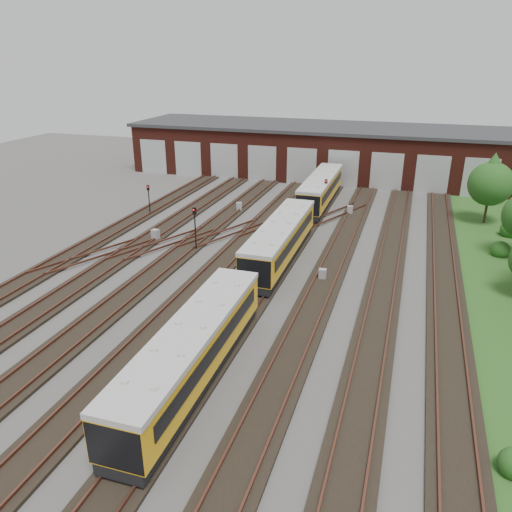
% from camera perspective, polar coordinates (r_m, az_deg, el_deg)
% --- Properties ---
extents(ground, '(120.00, 120.00, 0.00)m').
position_cam_1_polar(ground, '(30.87, -5.63, -6.79)').
color(ground, '#464441').
rests_on(ground, ground).
extents(track_network, '(30.40, 70.00, 0.33)m').
position_cam_1_polar(track_network, '(31.35, -5.50, -6.08)').
color(track_network, black).
rests_on(track_network, ground).
extents(maintenance_shed, '(51.00, 12.50, 6.35)m').
position_cam_1_polar(maintenance_shed, '(66.61, 8.14, 11.85)').
color(maintenance_shed, '#4E1B13').
rests_on(maintenance_shed, ground).
extents(metro_train, '(2.55, 45.53, 2.79)m').
position_cam_1_polar(metro_train, '(37.87, 2.82, 1.86)').
color(metro_train, black).
rests_on(metro_train, ground).
extents(signal_mast_0, '(0.29, 0.27, 3.03)m').
position_cam_1_polar(signal_mast_0, '(50.14, -12.16, 6.71)').
color(signal_mast_0, black).
rests_on(signal_mast_0, ground).
extents(signal_mast_1, '(0.29, 0.28, 3.63)m').
position_cam_1_polar(signal_mast_1, '(40.03, -6.99, 3.68)').
color(signal_mast_1, black).
rests_on(signal_mast_1, ground).
extents(signal_mast_2, '(0.30, 0.28, 3.53)m').
position_cam_1_polar(signal_mast_2, '(49.72, 7.95, 7.23)').
color(signal_mast_2, black).
rests_on(signal_mast_2, ground).
extents(signal_mast_3, '(0.25, 0.24, 2.78)m').
position_cam_1_polar(signal_mast_3, '(34.93, 2.36, 0.10)').
color(signal_mast_3, black).
rests_on(signal_mast_3, ground).
extents(relay_cabinet_0, '(0.68, 0.60, 0.98)m').
position_cam_1_polar(relay_cabinet_0, '(43.45, -11.42, 2.36)').
color(relay_cabinet_0, '#989A9D').
rests_on(relay_cabinet_0, ground).
extents(relay_cabinet_1, '(0.66, 0.60, 0.92)m').
position_cam_1_polar(relay_cabinet_1, '(50.70, -1.94, 5.62)').
color(relay_cabinet_1, '#989A9D').
rests_on(relay_cabinet_1, ground).
extents(relay_cabinet_2, '(0.70, 0.62, 1.01)m').
position_cam_1_polar(relay_cabinet_2, '(41.84, 1.38, 2.05)').
color(relay_cabinet_2, '#989A9D').
rests_on(relay_cabinet_2, ground).
extents(relay_cabinet_3, '(0.62, 0.55, 0.90)m').
position_cam_1_polar(relay_cabinet_3, '(50.48, 10.66, 5.16)').
color(relay_cabinet_3, '#989A9D').
rests_on(relay_cabinet_3, ground).
extents(relay_cabinet_4, '(0.53, 0.45, 0.85)m').
position_cam_1_polar(relay_cabinet_4, '(35.44, 7.60, -2.13)').
color(relay_cabinet_4, '#989A9D').
rests_on(relay_cabinet_4, ground).
extents(tree_0, '(4.02, 4.02, 6.66)m').
position_cam_1_polar(tree_0, '(50.78, 25.33, 8.00)').
color(tree_0, '#2E2215').
rests_on(tree_0, ground).
extents(bush_1, '(1.44, 1.44, 1.44)m').
position_cam_1_polar(bush_1, '(43.69, 26.20, 0.88)').
color(bush_1, '#154112').
rests_on(bush_1, ground).
extents(bush_2, '(1.67, 1.67, 1.67)m').
position_cam_1_polar(bush_2, '(48.80, 27.10, 2.94)').
color(bush_2, '#154112').
rests_on(bush_2, ground).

